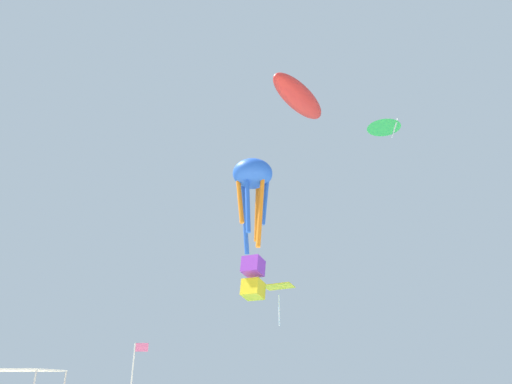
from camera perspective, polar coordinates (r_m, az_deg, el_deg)
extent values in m
cube|color=white|center=(21.72, -28.37, -19.32)|extent=(3.16, 2.79, 0.06)
cube|color=pink|center=(21.05, -14.31, -18.60)|extent=(0.55, 0.02, 0.35)
cone|color=green|center=(43.50, 15.93, 8.17)|extent=(4.14, 4.14, 0.63)
cylinder|color=white|center=(42.23, 17.26, 7.81)|extent=(1.02, 0.61, 2.23)
ellipsoid|color=blue|center=(24.37, -0.43, 2.33)|extent=(2.48, 2.48, 1.56)
cylinder|color=blue|center=(23.79, 1.13, -1.42)|extent=(0.48, 0.28, 2.42)
cylinder|color=orange|center=(24.14, 0.15, -2.67)|extent=(0.35, 0.53, 3.14)
cylinder|color=blue|center=(23.94, -1.42, -3.40)|extent=(0.48, 0.54, 3.85)
cylinder|color=orange|center=(23.63, -2.03, -1.25)|extent=(0.48, 0.28, 2.42)
cylinder|color=blue|center=(23.00, -1.07, -1.60)|extent=(0.35, 0.53, 3.14)
cylinder|color=orange|center=(22.96, 0.56, -2.53)|extent=(0.48, 0.54, 3.85)
ellipsoid|color=red|center=(37.15, 5.43, 11.92)|extent=(5.92, 7.08, 2.47)
cone|color=green|center=(37.77, 5.36, 13.26)|extent=(1.52, 1.48, 0.96)
cube|color=yellow|center=(40.86, 2.91, -11.91)|extent=(3.13, 3.13, 0.18)
cylinder|color=white|center=(40.51, 2.97, -14.78)|extent=(0.15, 0.15, 2.66)
cube|color=purple|center=(34.39, -0.37, -9.45)|extent=(1.95, 2.05, 1.49)
cube|color=yellow|center=(34.02, -0.38, -12.27)|extent=(1.95, 2.05, 1.49)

